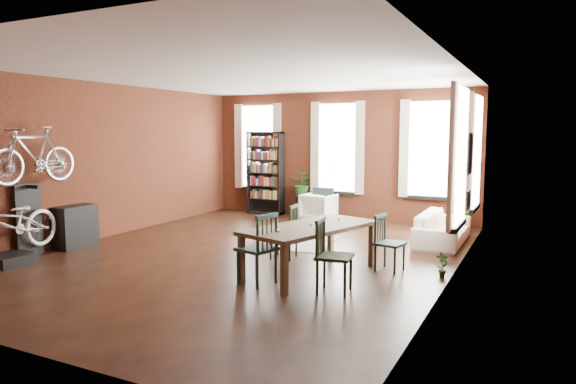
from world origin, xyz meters
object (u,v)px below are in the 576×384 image
Objects in this scene: dining_chair_d at (390,243)px; bookshelf at (266,173)px; white_armchair at (319,206)px; bicycle_floor at (8,196)px; cream_sofa at (443,223)px; plant_stand at (302,207)px; dining_chair_c at (334,256)px; console_table at (75,226)px; dining_table at (311,250)px; dining_chair_a at (257,248)px; bike_trainer at (11,259)px; dining_chair_b at (284,232)px.

dining_chair_d is 0.40× the size of bookshelf.
white_armchair is (1.75, -0.46, -0.72)m from bookshelf.
cream_sofa is at bearing 32.64° from bicycle_floor.
white_armchair is 0.81m from plant_stand.
dining_chair_c reaches higher than console_table.
dining_chair_d is 2.52m from cream_sofa.
console_table reaches higher than dining_table.
white_armchair is at bearing -152.56° from dining_chair_a.
bookshelf reaches higher than dining_table.
dining_chair_c is 0.49× the size of cream_sofa.
cream_sofa reaches higher than bike_trainer.
bookshelf is at bearing 79.95° from bike_trainer.
dining_chair_a is at bearing 154.41° from cream_sofa.
cream_sofa reaches higher than console_table.
cream_sofa is at bearing 1.78° from dining_chair_d.
dining_table is at bearing 3.13° from console_table.
dining_chair_b is 0.43× the size of bookshelf.
white_armchair is at bearing -14.72° from bookshelf.
dining_chair_c is at bearing -4.47° from console_table.
cream_sofa is at bearing 29.33° from console_table.
dining_table is at bearing 42.01° from dining_chair_b.
dining_table is at bearing 36.07° from dining_chair_c.
dining_table is at bearing 156.12° from cream_sofa.
console_table is at bearing 110.45° from dining_chair_d.
dining_chair_b is at bearing 155.46° from dining_table.
plant_stand reaches higher than bike_trainer.
dining_chair_d is (1.04, 0.74, 0.06)m from dining_table.
dining_chair_b is 1.24× the size of white_armchair.
dining_chair_a is 4.35m from bicycle_floor.
bike_trainer is (-4.19, -0.90, -0.43)m from dining_chair_a.
bookshelf reaches higher than bike_trainer.
dining_chair_a is at bearing 87.42° from dining_chair_c.
white_armchair is (-1.77, 4.48, -0.00)m from dining_table.
dining_chair_c reaches higher than dining_chair_d.
bookshelf is at bearing -10.03° from white_armchair.
dining_chair_a reaches higher than console_table.
bookshelf reaches higher than plant_stand.
white_armchair is (-2.81, 3.73, -0.06)m from dining_chair_d.
dining_table is 2.80× the size of console_table.
bike_trainer is at bearing -108.91° from plant_stand.
bookshelf reaches higher than console_table.
plant_stand is (-3.46, 4.19, -0.18)m from dining_chair_d.
dining_chair_d is 0.42× the size of cream_sofa.
bookshelf is at bearing 58.06° from dining_chair_d.
dining_chair_b is at bearing -57.51° from bookshelf.
dining_chair_b is at bearing 14.10° from console_table.
dining_chair_a is 2.18m from dining_chair_d.
bicycle_floor is at bearing 128.47° from cream_sofa.
white_armchair is 0.36× the size of cream_sofa.
bike_trainer is (-5.35, -1.00, -0.42)m from dining_chair_c.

